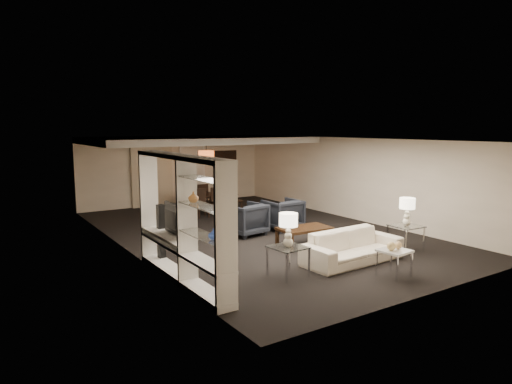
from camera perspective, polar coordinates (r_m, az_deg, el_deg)
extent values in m
plane|color=black|center=(12.42, 0.00, -5.03)|extent=(11.00, 11.00, 0.00)
cube|color=silver|center=(12.10, 0.00, 6.58)|extent=(7.00, 11.00, 0.02)
cube|color=beige|center=(17.04, -10.14, 2.71)|extent=(7.00, 0.02, 2.50)
cube|color=beige|center=(8.22, 21.45, -3.56)|extent=(7.00, 0.02, 2.50)
cube|color=beige|center=(10.72, -15.89, -0.66)|extent=(0.02, 11.00, 2.50)
cube|color=beige|center=(14.39, 11.77, 1.68)|extent=(0.02, 11.00, 2.50)
cube|color=silver|center=(15.15, -7.28, 6.46)|extent=(7.00, 4.00, 0.20)
cube|color=beige|center=(16.65, -12.88, 2.33)|extent=(1.50, 0.12, 2.40)
cube|color=silver|center=(17.32, -7.95, 2.18)|extent=(0.90, 0.05, 2.10)
cube|color=#142D38|center=(17.90, -3.90, 4.04)|extent=(0.95, 0.04, 0.65)
cylinder|color=#D8591E|center=(15.31, -6.23, 4.70)|extent=(0.52, 0.52, 0.24)
imported|color=beige|center=(9.88, 11.97, -6.70)|extent=(2.31, 0.98, 0.66)
imported|color=black|center=(12.03, -1.27, -3.41)|extent=(1.02, 1.04, 0.85)
imported|color=black|center=(12.69, 3.35, -2.81)|extent=(0.91, 0.93, 0.85)
sphere|color=#E4C278|center=(9.02, 16.54, -6.52)|extent=(0.17, 0.17, 0.17)
sphere|color=#DFB476|center=(9.18, 17.35, -6.38)|extent=(0.15, 0.15, 0.15)
imported|color=black|center=(8.92, -10.57, -3.52)|extent=(1.05, 0.14, 0.61)
imported|color=#2848B1|center=(7.29, -5.34, -5.27)|extent=(0.17, 0.17, 0.18)
imported|color=#C68142|center=(7.82, -7.83, -0.63)|extent=(0.18, 0.18, 0.19)
cube|color=black|center=(9.73, -11.78, -5.17)|extent=(0.15, 0.15, 1.25)
imported|color=black|center=(15.32, -5.83, -1.39)|extent=(1.78, 1.09, 0.60)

